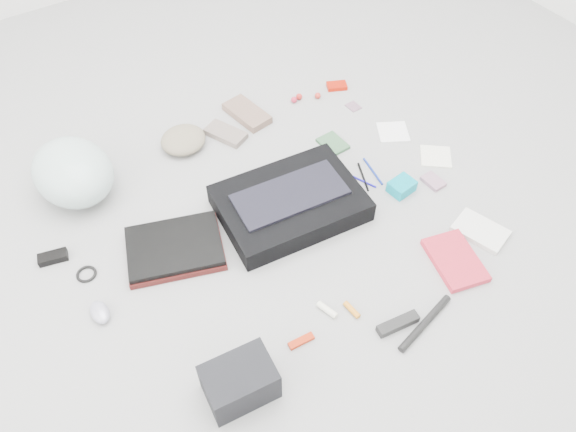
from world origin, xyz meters
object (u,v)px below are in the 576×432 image
laptop (174,246)px  accordion_wallet (402,186)px  camera_bag (240,382)px  messenger_bag (290,203)px  book_red (455,260)px  bike_helmet (73,172)px

laptop → accordion_wallet: bearing=5.0°
accordion_wallet → camera_bag: bearing=-165.5°
messenger_bag → laptop: size_ratio=1.58×
camera_bag → book_red: camera_bag is taller
bike_helmet → accordion_wallet: size_ratio=3.71×
laptop → camera_bag: 0.58m
messenger_bag → bike_helmet: (-0.63, 0.53, 0.06)m
messenger_bag → laptop: bearing=178.2°
messenger_bag → bike_helmet: bearing=146.1°
laptop → book_red: bearing=-16.9°
bike_helmet → messenger_bag: bearing=-48.9°
camera_bag → laptop: bearing=89.9°
accordion_wallet → laptop: bearing=159.5°
book_red → accordion_wallet: size_ratio=2.39×
bike_helmet → accordion_wallet: (1.05, -0.68, -0.08)m
messenger_bag → accordion_wallet: bearing=-13.6°
messenger_bag → accordion_wallet: (0.42, -0.15, -0.02)m
camera_bag → accordion_wallet: bearing=27.3°
messenger_bag → camera_bag: bearing=-128.7°
messenger_bag → accordion_wallet: messenger_bag is taller
camera_bag → book_red: 0.86m
messenger_bag → camera_bag: camera_bag is taller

